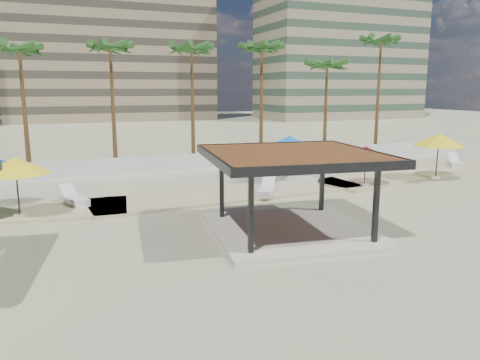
% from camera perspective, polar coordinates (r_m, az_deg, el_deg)
% --- Properties ---
extents(ground, '(200.00, 200.00, 0.00)m').
position_cam_1_polar(ground, '(19.71, 1.09, -6.56)').
color(ground, '#CABD86').
rests_on(ground, ground).
extents(promenade, '(44.45, 7.97, 0.24)m').
position_cam_1_polar(promenade, '(27.30, -1.33, -1.44)').
color(promenade, '#C6B284').
rests_on(promenade, ground).
extents(boundary_wall, '(56.00, 0.30, 1.20)m').
position_cam_1_polar(boundary_wall, '(34.51, -9.35, 1.96)').
color(boundary_wall, silver).
rests_on(boundary_wall, ground).
extents(building_mid, '(38.00, 16.00, 30.40)m').
position_cam_1_polar(building_mid, '(96.32, -15.66, 15.60)').
color(building_mid, '#847259').
rests_on(building_mid, ground).
extents(building_east, '(32.00, 15.00, 36.40)m').
position_cam_1_polar(building_east, '(100.64, 12.17, 17.26)').
color(building_east, gray).
rests_on(building_east, ground).
extents(pavilion_central, '(7.65, 7.65, 3.46)m').
position_cam_1_polar(pavilion_central, '(19.46, 6.37, -0.58)').
color(pavilion_central, beige).
rests_on(pavilion_central, ground).
extents(umbrella_b, '(3.27, 3.27, 2.76)m').
position_cam_1_polar(umbrella_b, '(23.40, -25.70, 1.56)').
color(umbrella_b, beige).
rests_on(umbrella_b, promenade).
extents(umbrella_c, '(3.17, 3.17, 2.40)m').
position_cam_1_polar(umbrella_c, '(29.19, 15.10, 3.34)').
color(umbrella_c, beige).
rests_on(umbrella_c, promenade).
extents(umbrella_d, '(4.26, 4.26, 2.88)m').
position_cam_1_polar(umbrella_d, '(29.84, 6.04, 4.63)').
color(umbrella_d, beige).
rests_on(umbrella_d, promenade).
extents(umbrella_e, '(4.37, 4.37, 2.94)m').
position_cam_1_polar(umbrella_e, '(33.07, 23.06, 4.52)').
color(umbrella_e, beige).
rests_on(umbrella_e, promenade).
extents(lounger_a, '(1.45, 2.37, 0.85)m').
position_cam_1_polar(lounger_a, '(25.44, -19.55, -2.27)').
color(lounger_a, white).
rests_on(lounger_a, promenade).
extents(lounger_b, '(1.90, 2.33, 0.87)m').
position_cam_1_polar(lounger_b, '(26.18, 3.26, -1.26)').
color(lounger_b, white).
rests_on(lounger_b, promenade).
extents(lounger_c, '(1.62, 2.19, 0.80)m').
position_cam_1_polar(lounger_c, '(29.84, 7.45, 0.16)').
color(lounger_c, white).
rests_on(lounger_c, promenade).
extents(lounger_d, '(2.01, 2.37, 0.90)m').
position_cam_1_polar(lounger_d, '(39.23, 24.72, 1.87)').
color(lounger_d, white).
rests_on(lounger_d, promenade).
extents(palm_c, '(3.00, 3.00, 9.42)m').
position_cam_1_polar(palm_c, '(35.50, -25.29, 13.71)').
color(palm_c, brown).
rests_on(palm_c, ground).
extents(palm_d, '(3.00, 3.00, 9.78)m').
position_cam_1_polar(palm_d, '(36.54, -15.54, 14.78)').
color(palm_d, brown).
rests_on(palm_d, ground).
extents(palm_e, '(3.00, 3.00, 9.80)m').
position_cam_1_polar(palm_e, '(37.25, -5.93, 15.07)').
color(palm_e, brown).
rests_on(palm_e, ground).
extents(palm_f, '(3.00, 3.00, 10.06)m').
position_cam_1_polar(palm_f, '(39.55, 2.67, 15.22)').
color(palm_f, brown).
rests_on(palm_f, ground).
extents(palm_g, '(3.00, 3.00, 8.81)m').
position_cam_1_polar(palm_g, '(41.98, 10.56, 13.20)').
color(palm_g, brown).
rests_on(palm_g, ground).
extents(palm_h, '(3.00, 3.00, 11.10)m').
position_cam_1_polar(palm_h, '(46.06, 16.80, 15.40)').
color(palm_h, brown).
rests_on(palm_h, ground).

